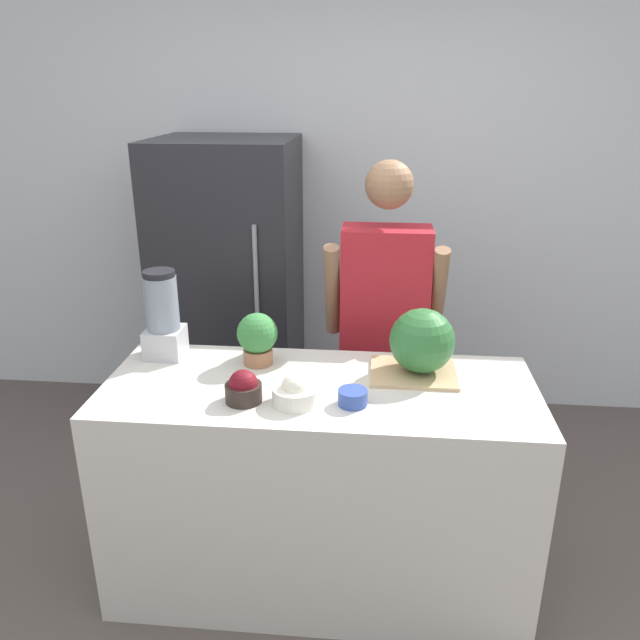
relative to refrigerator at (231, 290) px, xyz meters
name	(u,v)px	position (x,y,z in m)	size (l,w,h in m)	color
ground_plane	(311,638)	(0.63, -1.58, -0.84)	(14.00, 14.00, 0.00)	#564C47
wall_back	(346,200)	(0.63, 0.41, 0.46)	(8.00, 0.06, 2.60)	silver
counter_island	(319,485)	(0.63, -1.25, -0.40)	(1.63, 0.66, 0.89)	beige
refrigerator	(231,290)	(0.00, 0.00, 0.00)	(0.75, 0.75, 1.69)	#232328
person	(383,333)	(0.87, -0.58, 0.00)	(0.55, 0.26, 1.65)	#4C608C
cutting_board	(413,372)	(0.99, -1.12, 0.06)	(0.33, 0.28, 0.01)	tan
watermelon	(422,341)	(1.01, -1.11, 0.19)	(0.25, 0.25, 0.25)	#2D6B33
bowl_cherries	(243,388)	(0.37, -1.40, 0.10)	(0.13, 0.13, 0.12)	#2D231E
bowl_cream	(295,392)	(0.56, -1.40, 0.09)	(0.17, 0.17, 0.11)	white
bowl_small_blue	(353,397)	(0.76, -1.39, 0.08)	(0.10, 0.10, 0.06)	#334C9E
blender	(163,317)	(-0.03, -1.04, 0.22)	(0.15, 0.15, 0.37)	#B7B7BC
potted_plant	(257,337)	(0.37, -1.08, 0.17)	(0.16, 0.16, 0.21)	#996647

